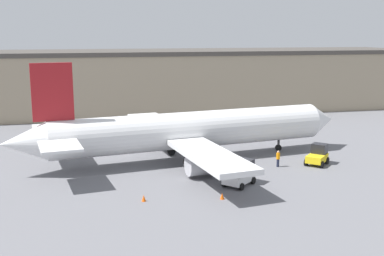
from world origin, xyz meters
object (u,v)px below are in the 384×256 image
Objects in this scene: ground_crew_worker at (278,158)px; safety_cone_far at (222,196)px; baggage_tug at (318,155)px; belt_loader_truck at (240,173)px; airplane at (184,131)px; safety_cone_near at (144,198)px.

ground_crew_worker reaches higher than safety_cone_far.
belt_loader_truck is (-10.14, -4.74, 0.08)m from baggage_tug.
airplane is 69.09× the size of safety_cone_near.
airplane is 14.38m from baggage_tug.
airplane is 10.36m from ground_crew_worker.
ground_crew_worker is 4.46m from baggage_tug.
airplane is 13.66m from safety_cone_near.
baggage_tug is (4.46, -0.02, 0.06)m from ground_crew_worker.
baggage_tug reaches higher than safety_cone_near.
belt_loader_truck is at bearing 51.80° from safety_cone_far.
baggage_tug reaches higher than safety_cone_far.
safety_cone_near is (-9.18, -2.52, -0.78)m from belt_loader_truck.
safety_cone_near is at bearing 152.71° from belt_loader_truck.
safety_cone_far is (-2.72, -3.45, -0.78)m from belt_loader_truck.
baggage_tug is at bearing 20.57° from safety_cone_near.
belt_loader_truck is at bearing -79.55° from airplane.
safety_cone_far is (-8.40, -8.21, -0.64)m from ground_crew_worker.
baggage_tug is 5.82× the size of safety_cone_far.
ground_crew_worker is 0.49× the size of belt_loader_truck.
airplane is 13.23m from safety_cone_far.
airplane is 22.09× the size of ground_crew_worker.
airplane reaches higher than baggage_tug.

